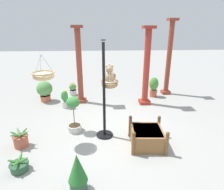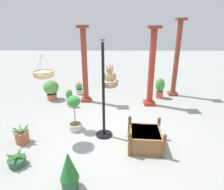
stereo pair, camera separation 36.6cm
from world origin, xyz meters
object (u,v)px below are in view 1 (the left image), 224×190
(potted_plant_flowering_red, at_px, (78,173))
(potted_plant_conical_shrub, at_px, (74,114))
(display_pole_central, at_px, (104,109))
(hanging_basket_with_teddy, at_px, (110,84))
(potted_plant_broad_leaf, at_px, (154,86))
(potted_plant_bushy_green, at_px, (21,140))
(potted_plant_trailing_ivy, at_px, (45,90))
(hanging_basket_left_high, at_px, (43,76))
(greenhouse_pillar_right, at_px, (79,67))
(potted_plant_fern_front, at_px, (19,166))
(greenhouse_pillar_far_back, at_px, (169,59))
(potted_plant_tall_leafy, at_px, (65,99))
(potted_plant_small_succulent, at_px, (73,89))
(teddy_bear, at_px, (109,76))
(greenhouse_pillar_left, at_px, (146,68))
(wooden_planter_box, at_px, (147,136))

(potted_plant_flowering_red, distance_m, potted_plant_conical_shrub, 2.09)
(display_pole_central, bearing_deg, hanging_basket_with_teddy, 59.04)
(potted_plant_conical_shrub, xyz_separation_m, potted_plant_broad_leaf, (2.94, 2.64, -0.07))
(potted_plant_bushy_green, bearing_deg, potted_plant_trailing_ivy, 93.98)
(hanging_basket_left_high, relative_size, potted_plant_bushy_green, 1.31)
(hanging_basket_left_high, height_order, potted_plant_trailing_ivy, hanging_basket_left_high)
(display_pole_central, height_order, potted_plant_conical_shrub, display_pole_central)
(potted_plant_flowering_red, xyz_separation_m, potted_plant_broad_leaf, (2.62, 4.71, 0.06))
(greenhouse_pillar_right, distance_m, potted_plant_fern_front, 4.02)
(greenhouse_pillar_far_back, bearing_deg, potted_plant_tall_leafy, -162.34)
(display_pole_central, relative_size, potted_plant_tall_leafy, 3.66)
(hanging_basket_with_teddy, height_order, potted_plant_bushy_green, hanging_basket_with_teddy)
(potted_plant_conical_shrub, bearing_deg, greenhouse_pillar_far_back, 39.80)
(greenhouse_pillar_far_back, height_order, potted_plant_broad_leaf, greenhouse_pillar_far_back)
(hanging_basket_left_high, distance_m, potted_plant_trailing_ivy, 3.22)
(display_pole_central, relative_size, potted_plant_bushy_green, 5.62)
(potted_plant_fern_front, distance_m, potted_plant_small_succulent, 4.56)
(hanging_basket_left_high, bearing_deg, potted_plant_fern_front, -110.52)
(greenhouse_pillar_right, height_order, potted_plant_conical_shrub, greenhouse_pillar_right)
(greenhouse_pillar_far_back, bearing_deg, teddy_bear, -131.07)
(potted_plant_flowering_red, xyz_separation_m, potted_plant_tall_leafy, (-0.85, 3.74, -0.04))
(greenhouse_pillar_right, bearing_deg, potted_plant_bushy_green, -112.41)
(display_pole_central, height_order, hanging_basket_left_high, display_pole_central)
(potted_plant_fern_front, height_order, potted_plant_broad_leaf, potted_plant_broad_leaf)
(hanging_basket_with_teddy, bearing_deg, greenhouse_pillar_right, 113.65)
(potted_plant_small_succulent, bearing_deg, greenhouse_pillar_far_back, -0.74)
(teddy_bear, xyz_separation_m, potted_plant_tall_leafy, (-1.51, 1.69, -1.24))
(greenhouse_pillar_left, xyz_separation_m, potted_plant_flowering_red, (-2.09, -3.97, -0.97))
(hanging_basket_left_high, relative_size, potted_plant_broad_leaf, 0.70)
(greenhouse_pillar_right, bearing_deg, potted_plant_flowering_red, -85.57)
(greenhouse_pillar_left, relative_size, potted_plant_broad_leaf, 3.41)
(hanging_basket_with_teddy, distance_m, potted_plant_small_succulent, 3.57)
(potted_plant_flowering_red, height_order, potted_plant_small_succulent, potted_plant_flowering_red)
(potted_plant_fern_front, xyz_separation_m, potted_plant_small_succulent, (0.48, 4.53, 0.14))
(potted_plant_broad_leaf, bearing_deg, greenhouse_pillar_left, -125.98)
(greenhouse_pillar_left, height_order, potted_plant_fern_front, greenhouse_pillar_left)
(hanging_basket_left_high, distance_m, potted_plant_conical_shrub, 1.39)
(hanging_basket_left_high, height_order, greenhouse_pillar_left, greenhouse_pillar_left)
(greenhouse_pillar_far_back, distance_m, potted_plant_tall_leafy, 4.48)
(hanging_basket_left_high, height_order, potted_plant_bushy_green, hanging_basket_left_high)
(greenhouse_pillar_far_back, relative_size, potted_plant_broad_leaf, 3.76)
(potted_plant_trailing_ivy, bearing_deg, wooden_planter_box, -44.15)
(greenhouse_pillar_right, xyz_separation_m, potted_plant_bushy_green, (-1.19, -2.87, -1.18))
(teddy_bear, xyz_separation_m, potted_plant_fern_front, (-1.90, -1.47, -1.46))
(potted_plant_small_succulent, bearing_deg, greenhouse_pillar_right, -62.75)
(display_pole_central, height_order, potted_plant_small_succulent, display_pole_central)
(hanging_basket_left_high, height_order, potted_plant_tall_leafy, hanging_basket_left_high)
(display_pole_central, bearing_deg, potted_plant_fern_front, -145.46)
(wooden_planter_box, bearing_deg, potted_plant_conical_shrub, 157.09)
(greenhouse_pillar_left, relative_size, potted_plant_small_succulent, 5.15)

